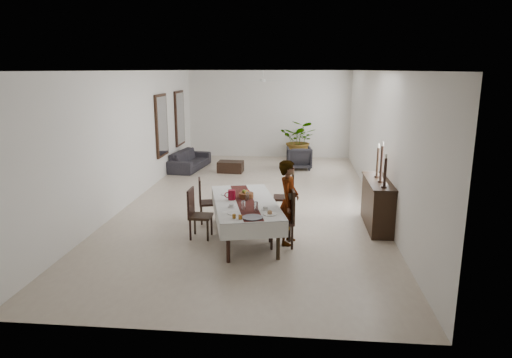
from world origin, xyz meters
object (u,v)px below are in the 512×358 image
Objects in this scene: dining_table_top at (245,203)px; red_pitcher at (232,195)px; woman at (289,202)px; sideboard_body at (377,204)px; sofa at (190,160)px.

dining_table_top is 0.32m from red_pitcher.
red_pitcher is at bearing 149.04° from dining_table_top.
woman is 0.99× the size of sideboard_body.
dining_table_top is 6.73m from sofa.
sideboard_body reaches higher than sofa.
sideboard_body reaches higher than dining_table_top.
woman is at bearing -13.52° from red_pitcher.
dining_table_top is at bearing -17.22° from red_pitcher.
red_pitcher is at bearing 87.33° from woman.
dining_table_top is at bearing -150.20° from sofa.
red_pitcher is 1.15m from woman.
sideboard_body is at bearing 4.99° from dining_table_top.
dining_table_top is 12.00× the size of red_pitcher.
dining_table_top is 1.15× the size of sofa.
woman reaches higher than sofa.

